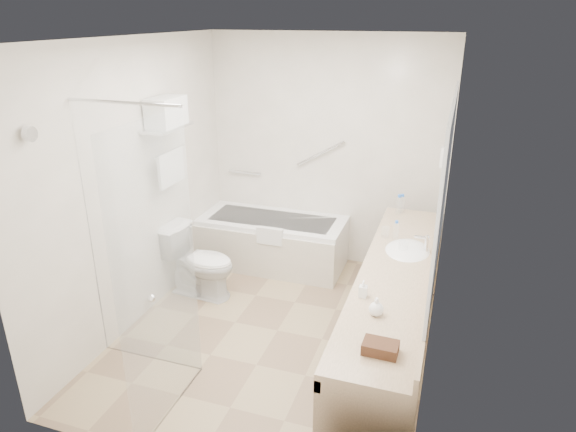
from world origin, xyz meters
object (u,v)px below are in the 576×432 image
(bathtub, at_px, (272,241))
(water_bottle_left, at_px, (399,205))
(vanity_counter, at_px, (395,295))
(toilet, at_px, (200,262))
(amenity_basket, at_px, (380,348))

(bathtub, bearing_deg, water_bottle_left, -7.65)
(vanity_counter, height_order, toilet, vanity_counter)
(bathtub, distance_m, vanity_counter, 2.09)
(vanity_counter, xyz_separation_m, amenity_basket, (0.03, -1.04, 0.24))
(bathtub, xyz_separation_m, amenity_basket, (1.56, -2.43, 0.61))
(bathtub, relative_size, toilet, 2.21)
(amenity_basket, height_order, water_bottle_left, water_bottle_left)
(vanity_counter, xyz_separation_m, water_bottle_left, (-0.15, 1.20, 0.30))
(vanity_counter, xyz_separation_m, toilet, (-1.97, 0.53, -0.29))
(bathtub, height_order, vanity_counter, vanity_counter)
(amenity_basket, xyz_separation_m, water_bottle_left, (-0.18, 2.25, 0.06))
(vanity_counter, relative_size, amenity_basket, 13.38)
(bathtub, height_order, toilet, toilet)
(vanity_counter, height_order, water_bottle_left, water_bottle_left)
(toilet, height_order, amenity_basket, amenity_basket)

